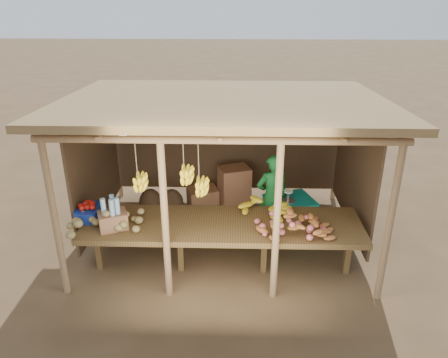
{
  "coord_description": "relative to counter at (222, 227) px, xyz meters",
  "views": [
    {
      "loc": [
        0.17,
        -6.28,
        3.82
      ],
      "look_at": [
        0.0,
        0.0,
        1.05
      ],
      "focal_mm": 35.0,
      "sensor_mm": 36.0,
      "label": 1
    }
  ],
  "objects": [
    {
      "name": "vendor",
      "position": [
        0.77,
        1.0,
        -0.01
      ],
      "size": [
        0.6,
        0.48,
        1.45
      ],
      "primitive_type": "imported",
      "rotation": [
        0.0,
        0.0,
        3.42
      ],
      "color": "#19702D",
      "rests_on": "ground"
    },
    {
      "name": "tomato_basin",
      "position": [
        -1.9,
        0.1,
        0.16
      ],
      "size": [
        0.46,
        0.46,
        0.24
      ],
      "rotation": [
        0.0,
        0.0,
        -0.36
      ],
      "color": "navy",
      "rests_on": "counter"
    },
    {
      "name": "sweet_potato_heap",
      "position": [
        0.96,
        -0.2,
        0.24
      ],
      "size": [
        1.04,
        0.75,
        0.36
      ],
      "primitive_type": null,
      "rotation": [
        0.0,
        0.0,
        -0.22
      ],
      "color": "#A35E2A",
      "rests_on": "counter"
    },
    {
      "name": "banana_pile",
      "position": [
        0.61,
        0.3,
        0.24
      ],
      "size": [
        0.77,
        0.58,
        0.35
      ],
      "primitive_type": null,
      "rotation": [
        0.0,
        0.0,
        -0.27
      ],
      "color": "gold",
      "rests_on": "counter"
    },
    {
      "name": "stall_structure",
      "position": [
        -0.04,
        1.05,
        1.19
      ],
      "size": [
        4.7,
        3.5,
        2.43
      ],
      "color": "#97744D",
      "rests_on": "ground"
    },
    {
      "name": "bottle_box",
      "position": [
        -1.48,
        -0.18,
        0.24
      ],
      "size": [
        0.46,
        0.41,
        0.47
      ],
      "color": "#8D5D3F",
      "rests_on": "counter"
    },
    {
      "name": "onion_heap",
      "position": [
        0.93,
        -0.24,
        0.24
      ],
      "size": [
        0.99,
        0.72,
        0.36
      ],
      "primitive_type": null,
      "rotation": [
        0.0,
        0.0,
        0.22
      ],
      "color": "#CB6265",
      "rests_on": "counter"
    },
    {
      "name": "burlap_sacks",
      "position": [
        -1.16,
        1.72,
        -0.49
      ],
      "size": [
        0.81,
        0.43,
        0.58
      ],
      "color": "#4E3824",
      "rests_on": "ground"
    },
    {
      "name": "counter",
      "position": [
        0.0,
        0.0,
        0.0
      ],
      "size": [
        3.9,
        1.05,
        0.8
      ],
      "color": "brown",
      "rests_on": "ground"
    },
    {
      "name": "ground",
      "position": [
        -0.0,
        0.95,
        -0.74
      ],
      "size": [
        60.0,
        60.0,
        0.0
      ],
      "primitive_type": "plane",
      "color": "brown",
      "rests_on": "ground"
    },
    {
      "name": "carton_stack",
      "position": [
        -0.03,
        1.88,
        -0.37
      ],
      "size": [
        1.2,
        0.56,
        0.84
      ],
      "color": "#8D5D3F",
      "rests_on": "ground"
    },
    {
      "name": "potato_heap",
      "position": [
        -1.56,
        -0.19,
        0.25
      ],
      "size": [
        1.18,
        0.86,
        0.37
      ],
      "primitive_type": null,
      "rotation": [
        0.0,
        0.0,
        -0.22
      ],
      "color": "olive",
      "rests_on": "counter"
    },
    {
      "name": "tarp_crate",
      "position": [
        1.07,
        1.04,
        -0.38
      ],
      "size": [
        0.89,
        0.82,
        0.87
      ],
      "color": "brown",
      "rests_on": "ground"
    }
  ]
}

